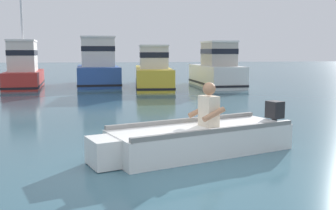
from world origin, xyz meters
TOP-DOWN VIEW (x-y plane):
  - ground_plane at (0.00, 0.00)m, footprint 120.00×120.00m
  - rowboat_with_person at (0.43, 1.10)m, footprint 3.64×2.06m
  - moored_boat_red at (-4.91, 14.36)m, footprint 1.92×4.67m
  - moored_boat_blue at (-1.45, 15.05)m, footprint 2.28×4.96m
  - moored_boat_yellow at (1.18, 13.51)m, footprint 2.06×6.20m
  - moored_boat_white at (4.34, 13.50)m, footprint 1.75×4.74m

SIDE VIEW (x-z plane):
  - ground_plane at x=0.00m, z-range 0.00..0.00m
  - rowboat_with_person at x=0.43m, z-range -0.34..0.85m
  - moored_boat_yellow at x=1.18m, z-range -0.25..1.75m
  - moored_boat_white at x=4.34m, z-range -0.28..1.93m
  - moored_boat_red at x=-4.91m, z-range -1.54..3.20m
  - moored_boat_blue at x=-1.45m, z-range -0.33..2.12m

